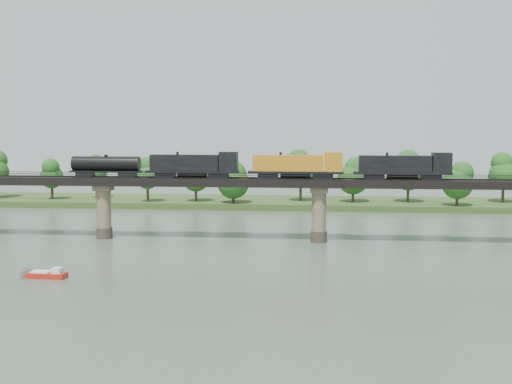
# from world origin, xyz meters

# --- Properties ---
(ground) EXTENTS (400.00, 400.00, 0.00)m
(ground) POSITION_xyz_m (0.00, 0.00, 0.00)
(ground) COLOR #3C4D3E
(ground) RESTS_ON ground
(far_bank) EXTENTS (300.00, 24.00, 1.60)m
(far_bank) POSITION_xyz_m (0.00, 85.00, 0.80)
(far_bank) COLOR #2C471C
(far_bank) RESTS_ON ground
(bridge) EXTENTS (236.00, 30.00, 11.50)m
(bridge) POSITION_xyz_m (0.00, 30.00, 5.46)
(bridge) COLOR #473A2D
(bridge) RESTS_ON ground
(bridge_superstructure) EXTENTS (220.00, 4.90, 0.75)m
(bridge_superstructure) POSITION_xyz_m (0.00, 30.00, 11.79)
(bridge_superstructure) COLOR black
(bridge_superstructure) RESTS_ON bridge
(far_treeline) EXTENTS (289.06, 17.54, 13.60)m
(far_treeline) POSITION_xyz_m (-8.21, 80.52, 8.83)
(far_treeline) COLOR #382619
(far_treeline) RESTS_ON far_bank
(freight_train) EXTENTS (69.31, 2.70, 4.77)m
(freight_train) POSITION_xyz_m (-10.41, 30.00, 13.78)
(freight_train) COLOR black
(freight_train) RESTS_ON bridge
(motorboat) EXTENTS (5.46, 2.26, 1.50)m
(motorboat) POSITION_xyz_m (-36.91, -2.15, 0.51)
(motorboat) COLOR #AD2213
(motorboat) RESTS_ON ground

